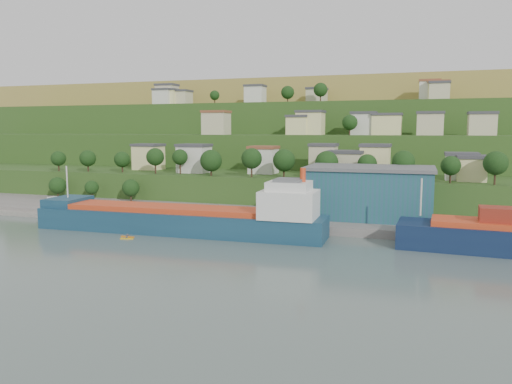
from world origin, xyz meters
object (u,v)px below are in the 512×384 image
at_px(cargo_ship_near, 187,221).
at_px(kayak_orange, 127,236).
at_px(warehouse, 369,192).
at_px(caravan, 60,202).

height_order(cargo_ship_near, kayak_orange, cargo_ship_near).
bearing_deg(kayak_orange, warehouse, 35.86).
bearing_deg(kayak_orange, caravan, 150.96).
bearing_deg(caravan, kayak_orange, -30.97).
bearing_deg(caravan, cargo_ship_near, -16.66).
distance_m(warehouse, kayak_orange, 59.46).
bearing_deg(kayak_orange, cargo_ship_near, 41.71).
xyz_separation_m(warehouse, caravan, (-88.00, -7.50, -5.67)).
height_order(cargo_ship_near, warehouse, cargo_ship_near).
xyz_separation_m(caravan, kayak_orange, (38.41, -24.25, -2.52)).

